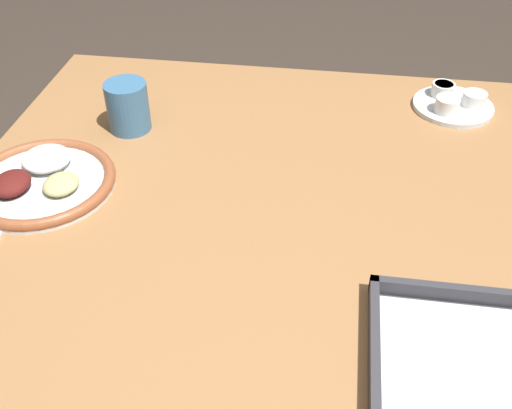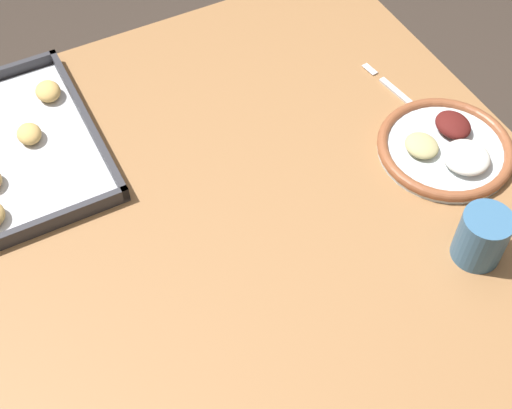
# 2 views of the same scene
# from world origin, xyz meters

# --- Properties ---
(dining_table) EXTENTS (1.10, 1.04, 0.75)m
(dining_table) POSITION_xyz_m (0.00, 0.00, 0.65)
(dining_table) COLOR olive
(dining_table) RESTS_ON ground_plane
(dinner_plate) EXTENTS (0.25, 0.25, 0.04)m
(dinner_plate) POSITION_xyz_m (-0.05, -0.38, 0.76)
(dinner_plate) COLOR silver
(dinner_plate) RESTS_ON dining_table
(saucer_plate) EXTENTS (0.16, 0.16, 0.04)m
(saucer_plate) POSITION_xyz_m (-0.42, 0.35, 0.76)
(saucer_plate) COLOR silver
(saucer_plate) RESTS_ON dining_table
(drinking_cup) EXTENTS (0.08, 0.08, 0.10)m
(drinking_cup) POSITION_xyz_m (-0.25, -0.28, 0.80)
(drinking_cup) COLOR #38668E
(drinking_cup) RESTS_ON dining_table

